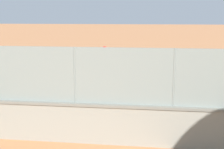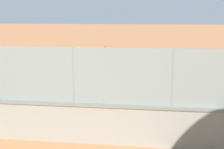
{
  "view_description": "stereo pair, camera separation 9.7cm",
  "coord_description": "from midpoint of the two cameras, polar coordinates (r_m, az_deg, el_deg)",
  "views": [
    {
      "loc": [
        -2.87,
        22.48,
        3.98
      ],
      "look_at": [
        -0.64,
        7.62,
        1.12
      ],
      "focal_mm": 49.39,
      "sensor_mm": 36.0,
      "label": 1
    },
    {
      "loc": [
        -2.97,
        22.47,
        3.98
      ],
      "look_at": [
        -0.64,
        7.62,
        1.12
      ],
      "focal_mm": 49.39,
      "sensor_mm": 36.0,
      "label": 2
    }
  ],
  "objects": [
    {
      "name": "player_crossing_court",
      "position": [
        23.33,
        -1.18,
        3.5
      ],
      "size": [
        1.13,
        0.74,
        1.72
      ],
      "color": "navy",
      "rests_on": "ground_plane"
    },
    {
      "name": "player_at_service_line",
      "position": [
        20.9,
        -6.24,
        2.46
      ],
      "size": [
        1.08,
        0.75,
        1.66
      ],
      "color": "#B2B2B2",
      "rests_on": "ground_plane"
    },
    {
      "name": "ground_plane",
      "position": [
        23.01,
        1.48,
        0.82
      ],
      "size": [
        260.0,
        260.0,
        0.0
      ],
      "primitive_type": "plane",
      "color": "#B27247"
    },
    {
      "name": "perimeter_wall",
      "position": [
        10.01,
        -6.63,
        -8.68
      ],
      "size": [
        24.69,
        0.79,
        1.29
      ],
      "color": "gray",
      "rests_on": "ground_plane"
    },
    {
      "name": "sports_ball",
      "position": [
        21.29,
        0.11,
        0.31
      ],
      "size": [
        0.21,
        0.21,
        0.21
      ],
      "primitive_type": "sphere",
      "color": "orange",
      "rests_on": "ground_plane"
    },
    {
      "name": "spare_ball_by_wall",
      "position": [
        11.5,
        6.35,
        -9.18
      ],
      "size": [
        0.13,
        0.13,
        0.13
      ],
      "primitive_type": "sphere",
      "color": "yellow",
      "rests_on": "ground_plane"
    },
    {
      "name": "fence_panel_on_wall",
      "position": [
        9.62,
        -6.82,
        -0.11
      ],
      "size": [
        24.26,
        0.47,
        1.76
      ],
      "color": "gray",
      "rests_on": "perimeter_wall"
    }
  ]
}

